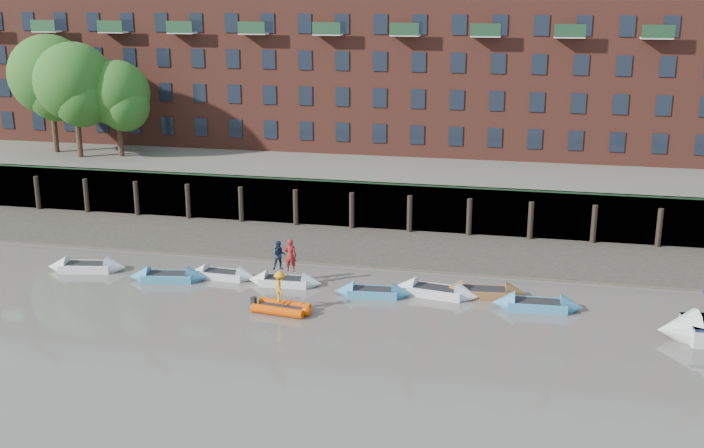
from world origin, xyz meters
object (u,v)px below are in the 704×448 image
(rowboat_2, at_px, (223,274))
(rowboat_5, at_px, (436,291))
(person_rower_b, at_px, (279,255))
(rowboat_0, at_px, (87,267))
(rowboat_7, at_px, (537,305))
(rowboat_4, at_px, (373,292))
(rowboat_6, at_px, (484,293))
(rowboat_3, at_px, (285,281))
(rib_tender, at_px, (283,308))
(rowboat_1, at_px, (168,277))
(person_rib_crew, at_px, (280,287))
(person_rower_a, at_px, (290,255))

(rowboat_2, bearing_deg, rowboat_5, 1.73)
(person_rower_b, bearing_deg, rowboat_0, 159.09)
(rowboat_2, bearing_deg, rowboat_7, -0.93)
(rowboat_4, distance_m, rowboat_6, 5.94)
(rowboat_3, bearing_deg, rib_tender, -76.77)
(rowboat_1, height_order, rowboat_3, rowboat_1)
(rib_tender, xyz_separation_m, person_rib_crew, (-0.19, 0.11, 1.09))
(rib_tender, relative_size, person_rower_a, 1.68)
(rowboat_7, height_order, person_rower_a, person_rower_a)
(rowboat_0, relative_size, person_rower_a, 2.57)
(rowboat_1, bearing_deg, person_rib_crew, -32.53)
(rowboat_6, xyz_separation_m, rib_tender, (-9.84, -4.43, -0.01))
(rowboat_4, relative_size, person_rower_b, 2.54)
(rowboat_0, bearing_deg, rowboat_4, -11.90)
(rowboat_5, bearing_deg, rowboat_3, -168.95)
(rowboat_2, height_order, person_rower_b, person_rower_b)
(rowboat_6, bearing_deg, person_rower_a, 176.40)
(rowboat_2, height_order, person_rower_a, person_rower_a)
(rib_tender, bearing_deg, rowboat_2, 146.52)
(rowboat_1, relative_size, person_rib_crew, 2.79)
(rowboat_1, height_order, rowboat_2, rowboat_1)
(rowboat_5, relative_size, person_rower_a, 2.57)
(rowboat_4, relative_size, rowboat_7, 0.90)
(rowboat_6, height_order, rowboat_7, rowboat_7)
(rowboat_3, height_order, rowboat_7, rowboat_7)
(rowboat_5, xyz_separation_m, rib_tender, (-7.32, -4.08, -0.01))
(person_rower_a, xyz_separation_m, person_rib_crew, (0.58, -3.87, -0.43))
(rowboat_0, distance_m, rib_tender, 13.69)
(rowboat_2, bearing_deg, rib_tender, -38.27)
(rowboat_6, bearing_deg, rowboat_3, 176.67)
(rib_tender, bearing_deg, rowboat_6, 31.69)
(rowboat_0, bearing_deg, person_rower_b, -8.55)
(rowboat_4, bearing_deg, rib_tender, -146.01)
(rowboat_5, xyz_separation_m, rowboat_7, (5.33, -0.90, -0.00))
(rowboat_2, relative_size, person_rower_a, 2.19)
(rowboat_5, bearing_deg, rowboat_6, 17.93)
(rowboat_0, xyz_separation_m, rowboat_4, (17.17, -0.50, -0.02))
(rowboat_3, xyz_separation_m, rowboat_4, (5.13, -0.65, -0.00))
(rowboat_5, xyz_separation_m, rowboat_6, (2.52, 0.35, -0.00))
(rowboat_1, distance_m, person_rower_b, 6.53)
(person_rower_b, distance_m, person_rib_crew, 4.21)
(person_rower_a, relative_size, person_rower_b, 1.12)
(rowboat_7, bearing_deg, person_rib_crew, -168.94)
(rowboat_2, bearing_deg, rowboat_6, 3.26)
(rowboat_1, bearing_deg, rib_tender, -32.70)
(rowboat_5, height_order, person_rib_crew, person_rib_crew)
(person_rower_b, bearing_deg, rowboat_6, -21.00)
(rowboat_0, distance_m, rowboat_4, 17.18)
(rowboat_3, bearing_deg, person_rower_b, 147.49)
(person_rower_b, bearing_deg, rowboat_5, -22.84)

